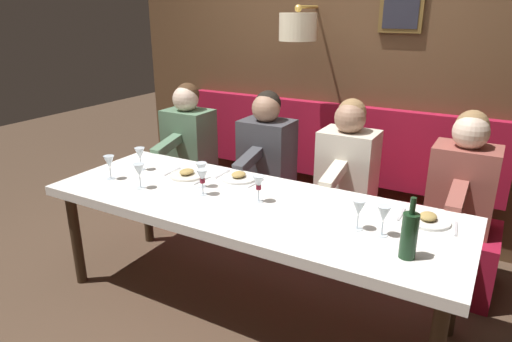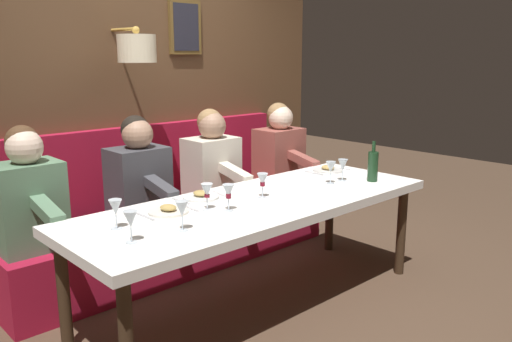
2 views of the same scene
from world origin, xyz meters
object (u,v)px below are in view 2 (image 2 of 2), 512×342
object	(u,v)px
wine_glass_2	(262,181)
diner_near	(212,162)
wine_glass_0	(131,220)
diner_nearest	(279,150)
diner_far	(28,194)
wine_glass_7	(343,166)
wine_glass_5	(115,208)
wine_bottle	(373,166)
dining_table	(258,209)
wine_glass_1	(182,210)
wine_glass_6	(331,168)
wine_glass_4	(228,192)
wine_glass_3	(207,191)
diner_middle	(139,175)

from	to	relation	value
wine_glass_2	diner_near	bearing A→B (deg)	-16.60
wine_glass_0	diner_near	bearing A→B (deg)	-52.16
diner_nearest	diner_far	world-z (taller)	same
diner_nearest	diner_near	distance (m)	0.77
wine_glass_7	wine_glass_5	bearing A→B (deg)	85.26
diner_near	wine_glass_0	distance (m)	1.66
wine_glass_5	wine_bottle	size ratio (longest dim) A/B	0.55
wine_glass_2	wine_glass_0	bearing A→B (deg)	98.68
dining_table	diner_far	size ratio (longest dim) A/B	3.21
dining_table	wine_glass_1	xyz separation A→B (m)	(-0.16, 0.71, 0.18)
dining_table	wine_glass_6	world-z (taller)	wine_glass_6
diner_far	wine_glass_7	size ratio (longest dim) A/B	4.82
wine_glass_1	wine_glass_2	distance (m)	0.79
diner_near	diner_far	distance (m)	1.44
dining_table	wine_bottle	bearing A→B (deg)	-101.59
wine_glass_4	wine_glass_5	distance (m)	0.67
diner_nearest	wine_glass_7	bearing A→B (deg)	163.50
dining_table	wine_glass_5	world-z (taller)	wine_glass_5
diner_far	wine_glass_0	size ratio (longest dim) A/B	4.82
wine_glass_3	wine_glass_6	xyz separation A→B (m)	(-0.09, -1.06, 0.00)
wine_glass_0	wine_glass_5	distance (m)	0.25
diner_far	wine_glass_0	world-z (taller)	diner_far
wine_glass_0	wine_glass_5	world-z (taller)	same
wine_glass_0	wine_glass_6	distance (m)	1.68
diner_near	wine_glass_2	world-z (taller)	diner_near
diner_nearest	wine_glass_2	size ratio (longest dim) A/B	4.82
diner_middle	wine_glass_4	size ratio (longest dim) A/B	4.82
wine_glass_1	wine_glass_5	world-z (taller)	same
diner_nearest	diner_near	size ratio (longest dim) A/B	1.00
diner_far	wine_glass_6	size ratio (longest dim) A/B	4.82
diner_nearest	wine_glass_0	bearing A→B (deg)	116.05
wine_glass_1	wine_glass_3	size ratio (longest dim) A/B	1.00
wine_glass_1	wine_glass_6	distance (m)	1.40
diner_middle	wine_glass_5	world-z (taller)	diner_middle
dining_table	diner_middle	world-z (taller)	diner_middle
diner_near	wine_glass_4	size ratio (longest dim) A/B	4.82
dining_table	diner_nearest	xyz separation A→B (m)	(0.88, -1.09, 0.14)
wine_glass_2	wine_bottle	world-z (taller)	wine_bottle
diner_middle	wine_glass_0	world-z (taller)	diner_middle
dining_table	diner_middle	distance (m)	0.96
diner_middle	wine_glass_5	bearing A→B (deg)	142.50
wine_glass_0	diner_far	bearing A→B (deg)	7.32
dining_table	wine_glass_2	size ratio (longest dim) A/B	15.48
wine_glass_2	wine_glass_7	bearing A→B (deg)	-95.08
wine_glass_6	wine_glass_3	bearing A→B (deg)	85.34
diner_nearest	wine_glass_5	xyz separation A→B (m)	(-0.78, 2.04, 0.04)
wine_glass_4	wine_glass_5	world-z (taller)	same
wine_glass_4	wine_glass_2	bearing A→B (deg)	-77.83
wine_glass_2	wine_glass_5	size ratio (longest dim) A/B	1.00
wine_glass_1	wine_glass_3	bearing A→B (deg)	-57.22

